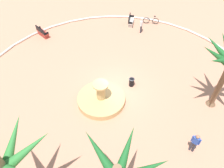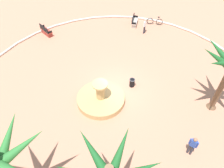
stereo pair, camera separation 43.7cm
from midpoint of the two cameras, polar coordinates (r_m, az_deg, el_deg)
ground_plane at (r=17.07m, az=0.41°, el=-1.50°), size 80.00×80.00×0.00m
plaza_curb at (r=17.00m, az=0.42°, el=-1.27°), size 23.18×23.18×0.20m
fountain at (r=16.09m, az=-3.63°, el=-3.93°), size 3.53×3.53×1.86m
bench_north at (r=24.74m, az=4.43°, el=16.02°), size 1.45×1.51×1.00m
bench_southeast at (r=23.87m, az=-18.26°, el=12.61°), size 1.65×0.69×1.00m
trash_bin at (r=17.17m, az=4.44°, el=0.54°), size 0.46×0.46×0.73m
bicycle_red_frame at (r=25.14m, az=9.69°, el=16.11°), size 1.27×1.25×0.94m
person_cyclist_helmet at (r=23.19m, az=7.17°, el=15.19°), size 0.35×0.47×1.61m
person_cyclist_photo at (r=14.05m, az=20.09°, el=-14.22°), size 0.51×0.30×1.68m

